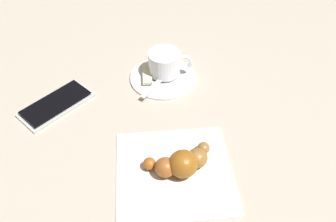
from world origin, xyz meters
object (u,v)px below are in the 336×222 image
espresso_cup (165,63)px  cell_phone (56,104)px  sugar_packet (147,73)px  saucer (163,77)px  teaspoon (165,75)px  napkin (174,172)px  croissant (182,163)px

espresso_cup → cell_phone: 0.23m
espresso_cup → sugar_packet: 0.04m
saucer → sugar_packet: (0.00, -0.03, 0.01)m
cell_phone → teaspoon: bearing=120.5°
cell_phone → sugar_packet: bearing=125.7°
teaspoon → sugar_packet: 0.04m
espresso_cup → sugar_packet: bearing=-67.6°
sugar_packet → napkin: 0.24m
croissant → cell_phone: size_ratio=0.74×
espresso_cup → sugar_packet: (0.01, -0.04, -0.02)m
espresso_cup → teaspoon: size_ratio=0.77×
espresso_cup → napkin: 0.25m
teaspoon → sugar_packet: bearing=-86.5°
teaspoon → cell_phone: (0.11, -0.19, -0.01)m
teaspoon → cell_phone: bearing=-59.5°
sugar_packet → napkin: bearing=8.4°
sugar_packet → espresso_cup: bearing=98.5°
saucer → espresso_cup: size_ratio=1.51×
croissant → cell_phone: (-0.11, -0.26, -0.02)m
espresso_cup → napkin: espresso_cup is taller
napkin → cell_phone: 0.27m
saucer → croissant: 0.24m
espresso_cup → saucer: bearing=-15.7°
croissant → cell_phone: croissant is taller
napkin → croissant: 0.02m
cell_phone → napkin: bearing=65.2°
saucer → croissant: croissant is taller
espresso_cup → croissant: bearing=16.0°
espresso_cup → napkin: bearing=13.3°
napkin → croissant: croissant is taller
teaspoon → napkin: size_ratio=0.63×
saucer → sugar_packet: 0.03m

